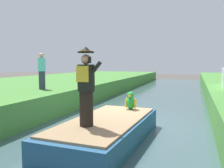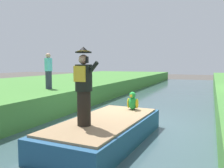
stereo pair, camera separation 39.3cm
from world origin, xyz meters
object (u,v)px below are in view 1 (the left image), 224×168
(person_pirate, at_px, (86,87))
(boat, at_px, (106,131))
(parrot_plush, at_px, (131,102))
(person_bystander, at_px, (42,71))

(person_pirate, bearing_deg, boat, 91.58)
(parrot_plush, relative_size, person_bystander, 0.36)
(parrot_plush, height_order, person_bystander, person_bystander)
(person_pirate, height_order, parrot_plush, person_pirate)
(boat, height_order, parrot_plush, parrot_plush)
(parrot_plush, distance_m, person_bystander, 4.85)
(boat, relative_size, parrot_plush, 7.51)
(boat, relative_size, person_pirate, 2.31)
(boat, relative_size, person_bystander, 2.67)
(person_pirate, xyz_separation_m, person_bystander, (-4.02, 3.92, 0.20))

